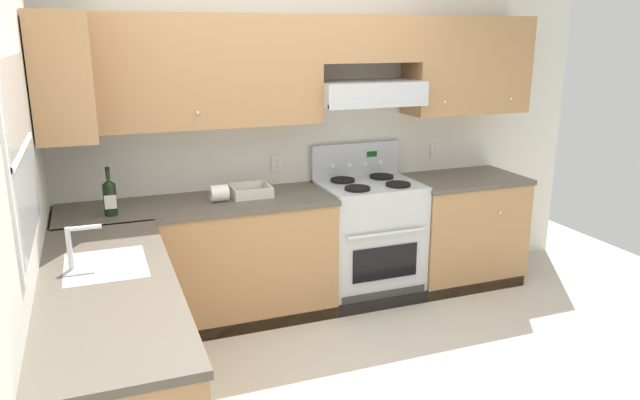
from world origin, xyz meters
TOP-DOWN VIEW (x-y plane):
  - ground_plane at (0.00, 0.00)m, footprint 7.04×7.04m
  - wall_back at (0.40, 1.53)m, footprint 4.68×0.57m
  - wall_left at (-1.59, 0.23)m, footprint 0.47×4.00m
  - counter_back_run at (0.13, 1.24)m, footprint 3.60×0.65m
  - counter_left_run at (-1.24, -0.00)m, footprint 0.63×1.91m
  - stove at (0.73, 1.25)m, footprint 0.76×0.62m
  - wine_bottle at (-1.18, 1.15)m, footprint 0.08×0.09m
  - bowl at (-0.21, 1.30)m, footprint 0.28×0.27m
  - paper_towel_roll at (-0.45, 1.23)m, footprint 0.13×0.12m

SIDE VIEW (x-z plane):
  - ground_plane at x=0.00m, z-range 0.00..0.00m
  - counter_back_run at x=0.13m, z-range 0.00..0.91m
  - counter_left_run at x=-1.24m, z-range -0.11..1.03m
  - stove at x=0.73m, z-range -0.12..1.08m
  - bowl at x=-0.21m, z-range 0.90..0.97m
  - paper_towel_roll at x=-0.45m, z-range 0.91..1.03m
  - wine_bottle at x=-1.18m, z-range 0.88..1.20m
  - wall_left at x=-1.59m, z-range 0.07..2.62m
  - wall_back at x=0.40m, z-range 0.20..2.75m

